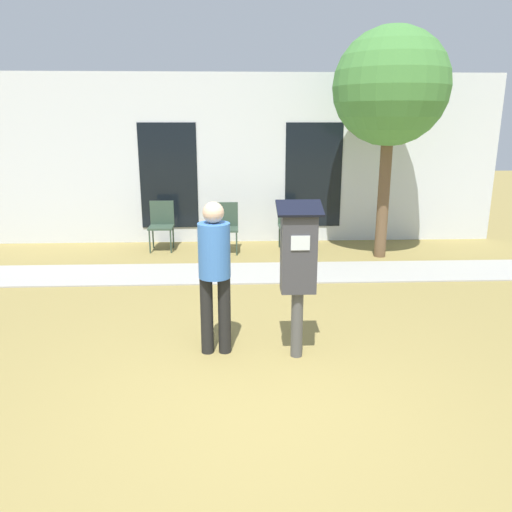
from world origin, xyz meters
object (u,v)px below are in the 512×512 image
object	(u,v)px
parking_meter	(298,260)
outdoor_chair_left	(162,221)
person_standing	(215,267)
outdoor_chair_right	(290,221)
outdoor_chair_middle	(226,223)

from	to	relation	value
parking_meter	outdoor_chair_left	bearing A→B (deg)	113.79
person_standing	outdoor_chair_left	world-z (taller)	person_standing
person_standing	outdoor_chair_right	world-z (taller)	person_standing
parking_meter	outdoor_chair_middle	world-z (taller)	parking_meter
outdoor_chair_left	outdoor_chair_right	bearing A→B (deg)	23.25
outdoor_chair_left	outdoor_chair_right	world-z (taller)	same
parking_meter	outdoor_chair_right	bearing A→B (deg)	84.68
person_standing	outdoor_chair_left	bearing A→B (deg)	71.99
person_standing	outdoor_chair_middle	bearing A→B (deg)	56.60
person_standing	outdoor_chair_right	distance (m)	4.51
outdoor_chair_middle	outdoor_chair_right	world-z (taller)	same
parking_meter	outdoor_chair_middle	xyz separation A→B (m)	(-0.78, 4.26, -0.49)
outdoor_chair_middle	parking_meter	bearing A→B (deg)	-85.81
outdoor_chair_middle	outdoor_chair_right	size ratio (longest dim) A/B	1.00
outdoor_chair_left	outdoor_chair_middle	size ratio (longest dim) A/B	1.00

